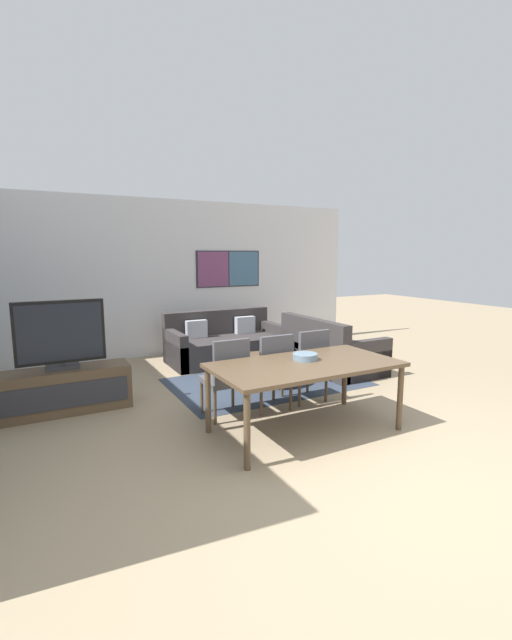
% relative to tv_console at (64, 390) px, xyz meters
% --- Properties ---
extents(ground_plane, '(24.00, 24.00, 0.00)m').
position_rel_tv_console_xyz_m(ground_plane, '(2.25, -2.85, -0.26)').
color(ground_plane, '#9E896B').
extents(wall_back, '(7.15, 0.09, 2.80)m').
position_rel_tv_console_xyz_m(wall_back, '(2.27, 2.31, 1.14)').
color(wall_back, silver).
rests_on(wall_back, ground_plane).
extents(area_rug, '(2.69, 1.76, 0.01)m').
position_rel_tv_console_xyz_m(area_rug, '(2.66, -0.10, -0.26)').
color(area_rug, '#333D4C').
rests_on(area_rug, ground_plane).
extents(tv_console, '(1.47, 0.46, 0.52)m').
position_rel_tv_console_xyz_m(tv_console, '(0.00, 0.00, 0.00)').
color(tv_console, brown).
rests_on(tv_console, ground_plane).
extents(television, '(0.97, 0.20, 0.80)m').
position_rel_tv_console_xyz_m(television, '(-0.00, 0.00, 0.65)').
color(television, '#2D2D33').
rests_on(television, tv_console).
extents(sofa_main, '(1.96, 0.95, 0.85)m').
position_rel_tv_console_xyz_m(sofa_main, '(2.66, 1.37, 0.02)').
color(sofa_main, '#383333').
rests_on(sofa_main, ground_plane).
extents(sofa_side, '(0.95, 1.63, 0.85)m').
position_rel_tv_console_xyz_m(sofa_side, '(3.88, 0.03, 0.01)').
color(sofa_side, '#383333').
rests_on(sofa_side, ground_plane).
extents(coffee_table, '(0.95, 0.95, 0.36)m').
position_rel_tv_console_xyz_m(coffee_table, '(2.66, -0.10, 0.01)').
color(coffee_table, brown).
rests_on(coffee_table, ground_plane).
extents(dining_table, '(1.92, 1.01, 0.73)m').
position_rel_tv_console_xyz_m(dining_table, '(2.16, -1.78, 0.41)').
color(dining_table, brown).
rests_on(dining_table, ground_plane).
extents(dining_chair_left, '(0.46, 0.46, 0.92)m').
position_rel_tv_console_xyz_m(dining_chair_left, '(1.60, -1.07, 0.25)').
color(dining_chair_left, '#4C4C51').
rests_on(dining_chair_left, ground_plane).
extents(dining_chair_centre, '(0.46, 0.46, 0.92)m').
position_rel_tv_console_xyz_m(dining_chair_centre, '(2.16, -1.09, 0.25)').
color(dining_chair_centre, '#4C4C51').
rests_on(dining_chair_centre, ground_plane).
extents(dining_chair_right, '(0.46, 0.46, 0.92)m').
position_rel_tv_console_xyz_m(dining_chair_right, '(2.72, -1.04, 0.25)').
color(dining_chair_right, '#4C4C51').
rests_on(dining_chair_right, ground_plane).
extents(fruit_bowl, '(0.27, 0.27, 0.07)m').
position_rel_tv_console_xyz_m(fruit_bowl, '(2.24, -1.67, 0.51)').
color(fruit_bowl, slate).
rests_on(fruit_bowl, dining_table).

